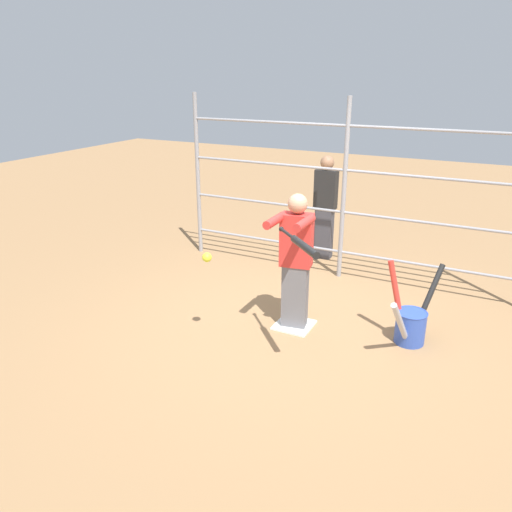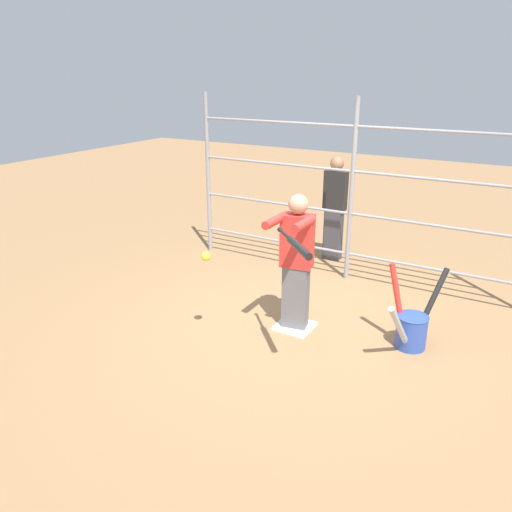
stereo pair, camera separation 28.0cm
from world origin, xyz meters
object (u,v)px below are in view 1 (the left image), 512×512
(baseball_bat_swinging, at_px, (301,244))
(softball_in_flight, at_px, (207,257))
(batter, at_px, (296,258))
(bat_bucket, at_px, (410,323))
(bystander_behind_fence, at_px, (325,206))

(baseball_bat_swinging, distance_m, softball_in_flight, 1.09)
(baseball_bat_swinging, height_order, softball_in_flight, baseball_bat_swinging)
(batter, bearing_deg, bat_bucket, -169.05)
(softball_in_flight, height_order, bat_bucket, softball_in_flight)
(batter, distance_m, baseball_bat_swinging, 0.97)
(bystander_behind_fence, bearing_deg, bat_bucket, 129.67)
(batter, height_order, bat_bucket, batter)
(batter, relative_size, bystander_behind_fence, 0.98)
(batter, height_order, softball_in_flight, batter)
(bystander_behind_fence, bearing_deg, softball_in_flight, 85.62)
(softball_in_flight, bearing_deg, bat_bucket, -154.15)
(bystander_behind_fence, bearing_deg, baseball_bat_swinging, 105.14)
(baseball_bat_swinging, height_order, bystander_behind_fence, bystander_behind_fence)
(softball_in_flight, distance_m, bat_bucket, 2.20)
(baseball_bat_swinging, bearing_deg, bystander_behind_fence, -74.86)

